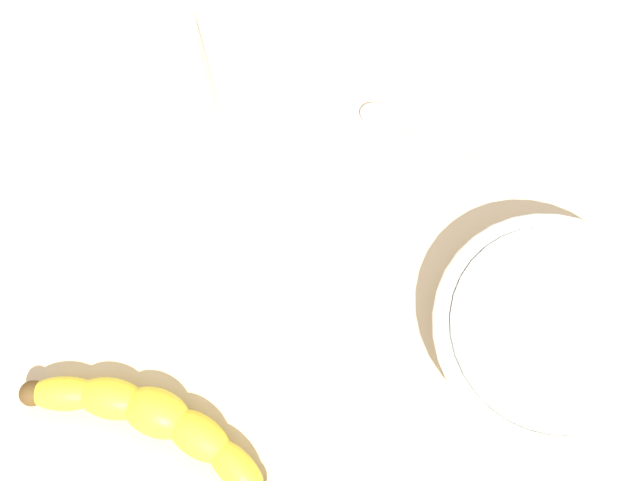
{
  "coord_description": "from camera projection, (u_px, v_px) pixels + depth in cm",
  "views": [
    {
      "loc": [
        19.34,
        4.5,
        58.64
      ],
      "look_at": [
        2.59,
        5.72,
        5.0
      ],
      "focal_mm": 41.61,
      "sensor_mm": 36.0,
      "label": 1
    }
  ],
  "objects": [
    {
      "name": "banana",
      "position": [
        153.0,
        421.0,
        0.53
      ],
      "size": [
        10.19,
        17.92,
        3.4
      ],
      "rotation": [
        0.0,
        0.0,
        4.25
      ],
      "color": "yellow",
      "rests_on": "wooden_tabletop"
    },
    {
      "name": "ceramic_bowl",
      "position": [
        549.0,
        331.0,
        0.54
      ],
      "size": [
        17.24,
        17.24,
        4.26
      ],
      "color": "white",
      "rests_on": "wooden_tabletop"
    },
    {
      "name": "wooden_tabletop",
      "position": [
        248.0,
        228.0,
        0.6
      ],
      "size": [
        120.0,
        120.0,
        3.0
      ],
      "primitive_type": "cube",
      "color": "#C6AD88",
      "rests_on": "ground"
    },
    {
      "name": "teaspoon",
      "position": [
        389.0,
        120.0,
        0.61
      ],
      "size": [
        6.52,
        10.58,
        0.8
      ],
      "rotation": [
        0.0,
        0.0,
        4.23
      ],
      "color": "silver",
      "rests_on": "wooden_tabletop"
    },
    {
      "name": "smoothie_glass",
      "position": [
        155.0,
        80.0,
        0.56
      ],
      "size": [
        8.3,
        8.3,
        12.05
      ],
      "color": "silver",
      "rests_on": "wooden_tabletop"
    }
  ]
}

